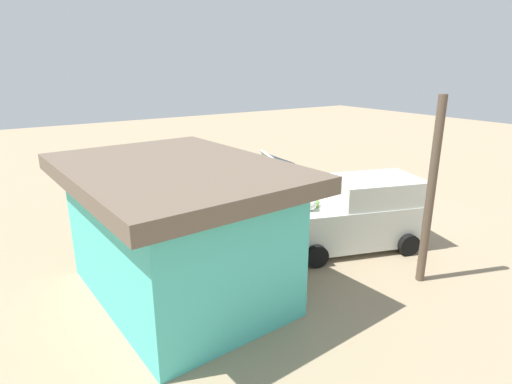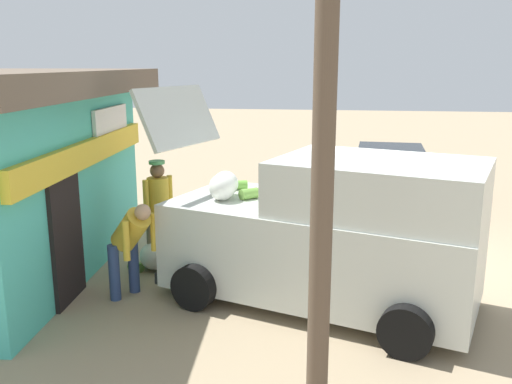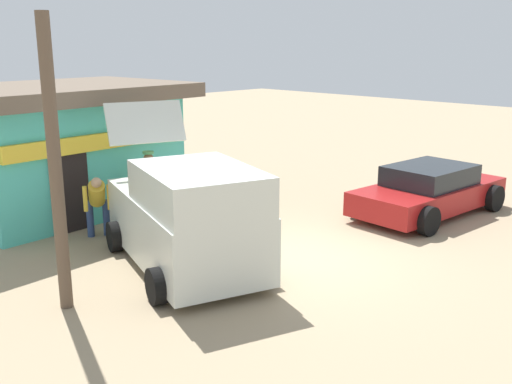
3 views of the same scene
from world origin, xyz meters
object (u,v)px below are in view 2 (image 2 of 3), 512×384
Objects in this scene: vendor_standing at (159,206)px; paint_bucket at (195,221)px; delivery_van at (332,233)px; customer_bending at (130,241)px; unloaded_banana_pile at (156,256)px; parked_sedan at (390,174)px.

vendor_standing is 1.98m from paint_bucket.
customer_bending is (-0.24, 2.69, -0.15)m from delivery_van.
vendor_standing is 2.11× the size of unloaded_banana_pile.
delivery_van is at bearing -84.98° from customer_bending.
unloaded_banana_pile is at bearing 71.29° from delivery_van.
vendor_standing is at bearing 67.64° from delivery_van.
parked_sedan is 5.40× the size of unloaded_banana_pile.
customer_bending is at bearing -178.55° from vendor_standing.
vendor_standing is at bearing -5.86° from unloaded_banana_pile.
customer_bending reaches higher than paint_bucket.
parked_sedan is at bearing -49.36° from paint_bucket.
parked_sedan is at bearing -38.00° from vendor_standing.
delivery_van is 2.71m from customer_bending.
vendor_standing is at bearing 176.42° from paint_bucket.
parked_sedan is (6.34, -1.35, -0.41)m from delivery_van.
customer_bending is at bearing 95.02° from delivery_van.
customer_bending is 3.59× the size of paint_bucket.
vendor_standing is at bearing 142.00° from parked_sedan.
parked_sedan is 6.64m from vendor_standing.
delivery_van reaches higher than parked_sedan.
customer_bending is at bearing -177.35° from unloaded_banana_pile.
paint_bucket is at bearing -3.58° from vendor_standing.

